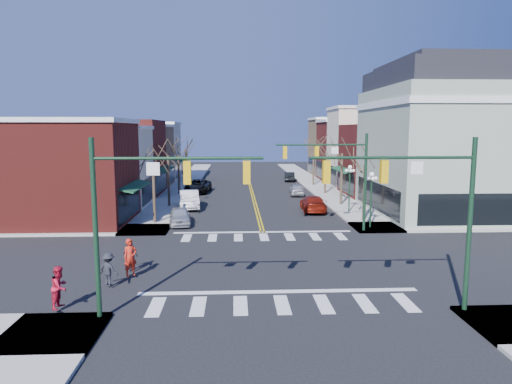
{
  "coord_description": "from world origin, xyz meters",
  "views": [
    {
      "loc": [
        -1.99,
        -24.91,
        7.51
      ],
      "look_at": [
        -0.43,
        9.07,
        2.8
      ],
      "focal_mm": 32.0,
      "sensor_mm": 36.0,
      "label": 1
    }
  ],
  "objects": [
    {
      "name": "tree_right_d",
      "position": [
        8.4,
        35.0,
        2.48
      ],
      "size": [
        0.24,
        0.24,
        4.97
      ],
      "primitive_type": "cylinder",
      "color": "#382B21",
      "rests_on": "ground"
    },
    {
      "name": "pedestrian_red_b",
      "position": [
        -9.26,
        -6.46,
        1.04
      ],
      "size": [
        0.78,
        0.95,
        1.78
      ],
      "primitive_type": "imported",
      "rotation": [
        0.0,
        0.0,
        1.44
      ],
      "color": "red",
      "rests_on": "sidewalk_left"
    },
    {
      "name": "tree_right_a",
      "position": [
        8.4,
        11.0,
        2.31
      ],
      "size": [
        0.24,
        0.24,
        4.62
      ],
      "primitive_type": "cylinder",
      "color": "#382B21",
      "rests_on": "ground"
    },
    {
      "name": "pedestrian_dark_a",
      "position": [
        -7.54,
        -1.28,
        0.93
      ],
      "size": [
        0.98,
        0.77,
        1.56
      ],
      "primitive_type": "imported",
      "rotation": [
        0.0,
        0.0,
        -0.49
      ],
      "color": "black",
      "rests_on": "sidewalk_left"
    },
    {
      "name": "tree_left_b",
      "position": [
        -8.4,
        19.0,
        2.52
      ],
      "size": [
        0.24,
        0.24,
        5.04
      ],
      "primitive_type": "cylinder",
      "color": "#382B21",
      "rests_on": "ground"
    },
    {
      "name": "pedestrian_red_a",
      "position": [
        -7.3,
        -2.36,
        1.1
      ],
      "size": [
        0.83,
        0.77,
        1.9
      ],
      "primitive_type": "imported",
      "rotation": [
        0.0,
        0.0,
        0.62
      ],
      "color": "red",
      "rests_on": "sidewalk_left"
    },
    {
      "name": "tree_right_c",
      "position": [
        8.4,
        27.0,
        2.42
      ],
      "size": [
        0.24,
        0.24,
        4.83
      ],
      "primitive_type": "cylinder",
      "color": "#382B21",
      "rests_on": "ground"
    },
    {
      "name": "victorian_corner",
      "position": [
        16.5,
        14.5,
        6.66
      ],
      "size": [
        12.25,
        14.25,
        13.3
      ],
      "color": "#96A58F",
      "rests_on": "ground"
    },
    {
      "name": "traffic_mast_far_right",
      "position": [
        5.55,
        7.4,
        4.71
      ],
      "size": [
        6.6,
        0.28,
        7.2
      ],
      "color": "#14331E",
      "rests_on": "ground"
    },
    {
      "name": "traffic_mast_near_right",
      "position": [
        5.55,
        -7.4,
        4.71
      ],
      "size": [
        6.6,
        0.28,
        7.2
      ],
      "color": "#14331E",
      "rests_on": "ground"
    },
    {
      "name": "lamppost_midblock",
      "position": [
        8.2,
        15.0,
        2.96
      ],
      "size": [
        0.36,
        0.36,
        4.33
      ],
      "color": "#14331E",
      "rests_on": "ground"
    },
    {
      "name": "bldg_right_stucco",
      "position": [
        15.5,
        33.5,
        5.0
      ],
      "size": [
        10.0,
        7.0,
        10.0
      ],
      "primitive_type": "cube",
      "color": "beige",
      "rests_on": "ground"
    },
    {
      "name": "car_left_far",
      "position": [
        -6.4,
        29.04,
        0.78
      ],
      "size": [
        3.1,
        5.83,
        1.56
      ],
      "primitive_type": "imported",
      "rotation": [
        0.0,
        0.0,
        -0.09
      ],
      "color": "black",
      "rests_on": "ground"
    },
    {
      "name": "tree_right_b",
      "position": [
        8.4,
        19.0,
        2.59
      ],
      "size": [
        0.24,
        0.24,
        5.18
      ],
      "primitive_type": "cylinder",
      "color": "#382B21",
      "rests_on": "ground"
    },
    {
      "name": "traffic_mast_near_left",
      "position": [
        -5.55,
        -7.4,
        4.71
      ],
      "size": [
        6.6,
        0.28,
        7.2
      ],
      "color": "#14331E",
      "rests_on": "ground"
    },
    {
      "name": "car_right_mid",
      "position": [
        5.02,
        26.27,
        0.68
      ],
      "size": [
        1.9,
        4.08,
        1.35
      ],
      "primitive_type": "imported",
      "rotation": [
        0.0,
        0.0,
        3.06
      ],
      "color": "#BABABF",
      "rests_on": "ground"
    },
    {
      "name": "bldg_left_brick_b",
      "position": [
        -15.5,
        27.5,
        4.25
      ],
      "size": [
        10.0,
        9.0,
        8.5
      ],
      "primitive_type": "cube",
      "color": "maroon",
      "rests_on": "ground"
    },
    {
      "name": "bldg_left_stucco_a",
      "position": [
        -15.5,
        19.5,
        3.75
      ],
      "size": [
        10.0,
        7.0,
        7.5
      ],
      "primitive_type": "cube",
      "color": "beige",
      "rests_on": "ground"
    },
    {
      "name": "bldg_right_tan",
      "position": [
        15.5,
        49.0,
        4.5
      ],
      "size": [
        10.0,
        8.0,
        9.0
      ],
      "primitive_type": "cube",
      "color": "#9C7B56",
      "rests_on": "ground"
    },
    {
      "name": "pedestrian_dark_b",
      "position": [
        -8.01,
        -3.76,
        0.93
      ],
      "size": [
        1.16,
        0.94,
        1.56
      ],
      "primitive_type": "imported",
      "rotation": [
        0.0,
        0.0,
        2.72
      ],
      "color": "black",
      "rests_on": "sidewalk_left"
    },
    {
      "name": "ground",
      "position": [
        0.0,
        0.0,
        0.0
      ],
      "size": [
        160.0,
        160.0,
        0.0
      ],
      "primitive_type": "plane",
      "color": "black",
      "rests_on": "ground"
    },
    {
      "name": "sidewalk_right",
      "position": [
        8.75,
        20.0,
        0.07
      ],
      "size": [
        3.5,
        70.0,
        0.15
      ],
      "primitive_type": "cube",
      "color": "#9E9B93",
      "rests_on": "ground"
    },
    {
      "name": "bldg_right_brick_a",
      "position": [
        15.5,
        25.75,
        4.0
      ],
      "size": [
        10.0,
        8.5,
        8.0
      ],
      "primitive_type": "cube",
      "color": "maroon",
      "rests_on": "ground"
    },
    {
      "name": "lamppost_corner",
      "position": [
        8.2,
        8.5,
        2.96
      ],
      "size": [
        0.36,
        0.36,
        4.33
      ],
      "color": "#14331E",
      "rests_on": "ground"
    },
    {
      "name": "car_right_near",
      "position": [
        5.13,
        16.0,
        0.73
      ],
      "size": [
        2.24,
        5.1,
        1.46
      ],
      "primitive_type": "imported",
      "rotation": [
        0.0,
        0.0,
        3.1
      ],
      "color": "maroon",
      "rests_on": "ground"
    },
    {
      "name": "sidewalk_left",
      "position": [
        -8.75,
        20.0,
        0.07
      ],
      "size": [
        3.5,
        70.0,
        0.15
      ],
      "primitive_type": "cube",
      "color": "#9E9B93",
      "rests_on": "ground"
    },
    {
      "name": "bldg_left_tan",
      "position": [
        -15.5,
        35.75,
        3.9
      ],
      "size": [
        10.0,
        7.5,
        7.8
      ],
      "primitive_type": "cube",
      "color": "#9C7B56",
      "rests_on": "ground"
    },
    {
      "name": "car_left_mid",
      "position": [
        -6.4,
        18.24,
        0.85
      ],
      "size": [
        2.45,
        5.32,
        1.69
      ],
      "primitive_type": "imported",
      "rotation": [
        0.0,
        0.0,
        0.13
      ],
      "color": "white",
      "rests_on": "ground"
    },
    {
      "name": "car_right_far",
      "position": [
        5.89,
        40.63,
        0.67
      ],
      "size": [
        1.75,
        4.15,
        1.33
      ],
      "primitive_type": "imported",
      "rotation": [
        0.0,
        0.0,
        3.05
      ],
      "color": "black",
      "rests_on": "ground"
    },
    {
      "name": "tree_left_d",
      "position": [
        -8.4,
        35.0,
        2.45
      ],
      "size": [
        0.24,
        0.24,
        4.9
      ],
      "primitive_type": "cylinder",
      "color": "#382B21",
      "rests_on": "ground"
    },
    {
      "name": "bldg_left_stucco_b",
      "position": [
        -15.5,
        43.5,
        4.1
      ],
      "size": [
        10.0,
        8.0,
        8.2
      ],
      "primitive_type": "cube",
      "color": "beige",
      "rests_on": "ground"
    },
    {
      "name": "bldg_right_brick_b",
      "position": [
        15.5,
        41.0,
        4.25
      ],
      "size": [
        10.0,
        8.0,
        8.5
      ],
      "primitive_type": "cube",
      "color": "maroon",
      "rests_on": "ground"
    },
    {
      "name": "tree_left_a",
      "position": [
        -8.4,
        11.0,
        2.38
      ],
      "size": [
        0.24,
        0.24,
        4.76
      ],
      "primitive_type": "cylinder",
      "color": "#382B21",
      "rests_on": "ground"
    },
    {
      "name": "bldg_left_brick_a",
      "position": [
        -15.5,
        11.75,
        4.0
      ],
      "size": [
        10.0,
        8.5,
        8.0
      ],
      "primitive_type": "cube",
      "color": "maroon",
      "rests_on": "ground"
    },
    {
      "name": "car_left_near",
      "position": [
        -6.4,
        10.73,
        0.69
      ],
      "size": [
        2.17,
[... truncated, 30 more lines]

